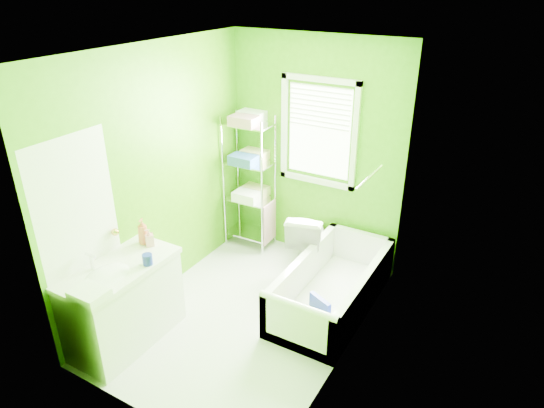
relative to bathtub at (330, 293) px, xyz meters
The scene contains 9 objects.
ground 0.87m from the bathtub, 141.69° to the right, with size 2.90×2.90×0.00m, color silver.
room_envelope 1.62m from the bathtub, 141.69° to the right, with size 2.14×2.94×2.62m.
window 1.81m from the bathtub, 124.52° to the left, with size 0.92×0.05×1.22m.
door 2.43m from the bathtub, 138.20° to the right, with size 0.09×0.80×2.00m.
right_wall_decor 1.33m from the bathtub, 56.05° to the right, with size 0.04×1.48×1.17m.
bathtub is the anchor object (origin of this frame).
toilet 0.85m from the bathtub, 133.48° to the left, with size 0.41×0.71×0.73m, color white.
vanity 2.04m from the bathtub, 135.86° to the right, with size 0.57×1.09×1.07m.
wire_shelf_unit 1.79m from the bathtub, 153.12° to the left, with size 0.58×0.46×1.70m.
Camera 1 is at (2.19, -3.32, 3.16)m, focal length 32.00 mm.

